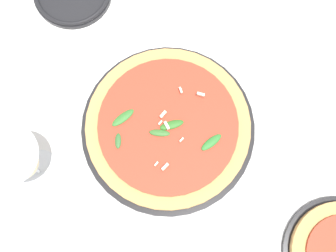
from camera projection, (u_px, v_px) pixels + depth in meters
ground_plane at (158, 119)px, 0.84m from camera, size 6.00×6.00×0.00m
pizza_arugula_main at (168, 128)px, 0.82m from camera, size 0.31×0.31×0.05m
wine_glass at (16, 160)px, 0.70m from camera, size 0.09×0.09×0.17m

